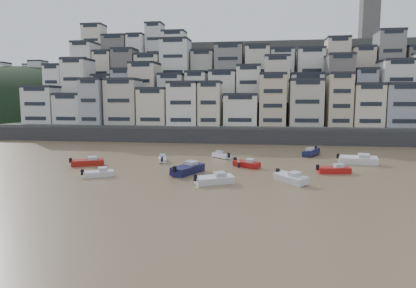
% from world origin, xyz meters
% --- Properties ---
extents(ground, '(400.00, 400.00, 0.00)m').
position_xyz_m(ground, '(0.00, 0.00, 0.00)').
color(ground, olive).
rests_on(ground, ground).
extents(sea_strip, '(340.00, 340.00, 0.00)m').
position_xyz_m(sea_strip, '(-110.00, 145.00, 0.01)').
color(sea_strip, '#486167').
rests_on(sea_strip, ground).
extents(harbor_wall, '(140.00, 3.00, 3.50)m').
position_xyz_m(harbor_wall, '(10.00, 65.00, 1.75)').
color(harbor_wall, '#38383A').
rests_on(harbor_wall, ground).
extents(hillside, '(141.04, 66.00, 50.00)m').
position_xyz_m(hillside, '(14.73, 104.84, 13.01)').
color(hillside, '#4C4C47').
rests_on(hillside, ground).
extents(headland, '(216.00, 135.00, 53.33)m').
position_xyz_m(headland, '(-95.00, 135.00, 0.02)').
color(headland, black).
rests_on(headland, ground).
extents(boat_a, '(5.71, 4.26, 1.51)m').
position_xyz_m(boat_a, '(11.20, 20.21, 0.75)').
color(boat_a, silver).
rests_on(boat_a, ground).
extents(boat_b, '(4.85, 5.63, 1.54)m').
position_xyz_m(boat_b, '(20.96, 22.43, 0.77)').
color(boat_b, silver).
rests_on(boat_b, ground).
extents(boat_c, '(4.77, 7.23, 1.88)m').
position_xyz_m(boat_c, '(6.45, 26.38, 0.94)').
color(boat_c, '#14153E').
rests_on(boat_c, ground).
extents(boat_d, '(5.45, 2.61, 1.43)m').
position_xyz_m(boat_d, '(27.77, 29.87, 0.71)').
color(boat_d, '#B31716').
rests_on(boat_d, ground).
extents(boat_e, '(5.13, 4.42, 1.40)m').
position_xyz_m(boat_e, '(14.76, 32.91, 0.70)').
color(boat_e, '#A51514').
rests_on(boat_e, ground).
extents(boat_f, '(2.43, 4.54, 1.18)m').
position_xyz_m(boat_f, '(-0.04, 35.91, 0.59)').
color(boat_f, white).
rests_on(boat_f, ground).
extents(boat_g, '(6.95, 3.03, 1.83)m').
position_xyz_m(boat_g, '(33.18, 38.33, 0.92)').
color(boat_g, silver).
rests_on(boat_g, ground).
extents(boat_h, '(4.28, 4.38, 1.26)m').
position_xyz_m(boat_h, '(9.74, 41.55, 0.63)').
color(boat_h, white).
rests_on(boat_h, ground).
extents(boat_i, '(4.43, 6.48, 1.69)m').
position_xyz_m(boat_i, '(26.67, 47.21, 0.84)').
color(boat_i, '#151943').
rests_on(boat_i, ground).
extents(boat_j, '(4.69, 3.55, 1.24)m').
position_xyz_m(boat_j, '(-5.62, 22.43, 0.62)').
color(boat_j, silver).
rests_on(boat_j, ground).
extents(boat_k, '(5.90, 3.86, 1.53)m').
position_xyz_m(boat_k, '(-11.18, 30.47, 0.77)').
color(boat_k, maroon).
rests_on(boat_k, ground).
extents(person_pink, '(0.44, 0.44, 1.74)m').
position_xyz_m(person_pink, '(13.54, 32.38, 0.87)').
color(person_pink, tan).
rests_on(person_pink, ground).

